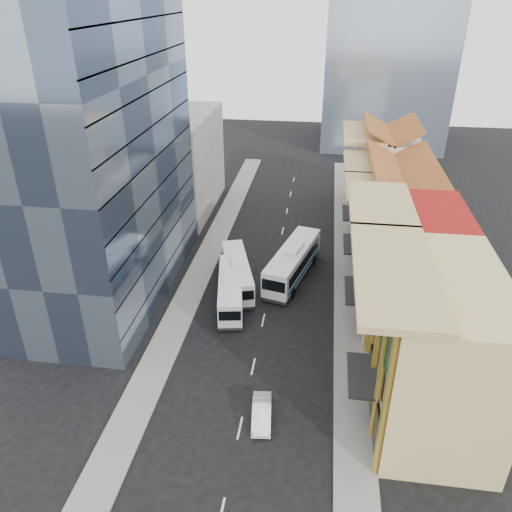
# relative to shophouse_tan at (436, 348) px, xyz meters

# --- Properties ---
(ground) EXTENTS (200.00, 200.00, 0.00)m
(ground) POSITION_rel_shophouse_tan_xyz_m (-14.00, -5.00, -6.00)
(ground) COLOR black
(ground) RESTS_ON ground
(sidewalk_right) EXTENTS (3.00, 90.00, 0.15)m
(sidewalk_right) POSITION_rel_shophouse_tan_xyz_m (-5.50, 17.00, -5.92)
(sidewalk_right) COLOR slate
(sidewalk_right) RESTS_ON ground
(sidewalk_left) EXTENTS (3.00, 90.00, 0.15)m
(sidewalk_left) POSITION_rel_shophouse_tan_xyz_m (-22.50, 17.00, -5.92)
(sidewalk_left) COLOR slate
(sidewalk_left) RESTS_ON ground
(shophouse_tan) EXTENTS (8.00, 14.00, 12.00)m
(shophouse_tan) POSITION_rel_shophouse_tan_xyz_m (0.00, 0.00, 0.00)
(shophouse_tan) COLOR #D7BE7C
(shophouse_tan) RESTS_ON ground
(shophouse_red) EXTENTS (8.00, 10.00, 12.00)m
(shophouse_red) POSITION_rel_shophouse_tan_xyz_m (0.00, 12.00, 0.00)
(shophouse_red) COLOR maroon
(shophouse_red) RESTS_ON ground
(shophouse_cream_near) EXTENTS (8.00, 9.00, 10.00)m
(shophouse_cream_near) POSITION_rel_shophouse_tan_xyz_m (0.00, 21.50, -1.00)
(shophouse_cream_near) COLOR beige
(shophouse_cream_near) RESTS_ON ground
(shophouse_cream_mid) EXTENTS (8.00, 9.00, 10.00)m
(shophouse_cream_mid) POSITION_rel_shophouse_tan_xyz_m (0.00, 30.50, -1.00)
(shophouse_cream_mid) COLOR beige
(shophouse_cream_mid) RESTS_ON ground
(shophouse_cream_far) EXTENTS (8.00, 12.00, 11.00)m
(shophouse_cream_far) POSITION_rel_shophouse_tan_xyz_m (0.00, 41.00, -0.50)
(shophouse_cream_far) COLOR beige
(shophouse_cream_far) RESTS_ON ground
(office_tower) EXTENTS (12.00, 26.00, 30.00)m
(office_tower) POSITION_rel_shophouse_tan_xyz_m (-31.00, 14.00, 9.00)
(office_tower) COLOR #3C495F
(office_tower) RESTS_ON ground
(office_block_far) EXTENTS (10.00, 18.00, 14.00)m
(office_block_far) POSITION_rel_shophouse_tan_xyz_m (-30.00, 37.00, 1.00)
(office_block_far) COLOR gray
(office_block_far) RESTS_ON ground
(bus_left_near) EXTENTS (4.21, 10.68, 3.34)m
(bus_left_near) POSITION_rel_shophouse_tan_xyz_m (-17.78, 12.58, -4.33)
(bus_left_near) COLOR white
(bus_left_near) RESTS_ON ground
(bus_left_far) EXTENTS (5.43, 10.85, 3.40)m
(bus_left_far) POSITION_rel_shophouse_tan_xyz_m (-17.68, 16.14, -4.30)
(bus_left_far) COLOR white
(bus_left_far) RESTS_ON ground
(bus_right) EXTENTS (5.92, 12.83, 4.01)m
(bus_right) POSITION_rel_shophouse_tan_xyz_m (-11.78, 18.79, -4.00)
(bus_right) COLOR silver
(bus_right) RESTS_ON ground
(sedan_right) EXTENTS (1.86, 4.27, 1.37)m
(sedan_right) POSITION_rel_shophouse_tan_xyz_m (-12.48, -2.95, -5.32)
(sedan_right) COLOR white
(sedan_right) RESTS_ON ground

